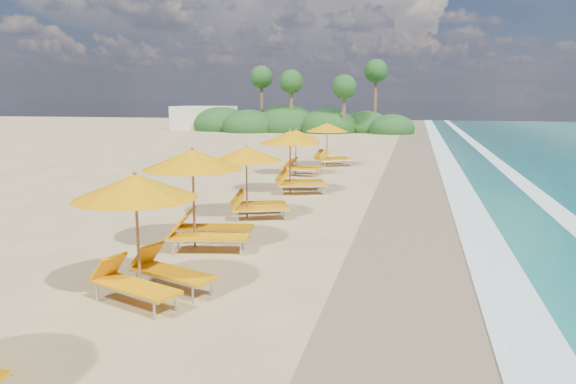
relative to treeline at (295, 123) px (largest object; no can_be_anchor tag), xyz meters
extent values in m
plane|color=tan|center=(9.94, -45.51, -1.00)|extent=(160.00, 160.00, 0.00)
cube|color=olive|center=(13.94, -45.51, -0.99)|extent=(4.00, 160.00, 0.01)
cube|color=white|center=(15.44, -45.51, -0.97)|extent=(1.20, 160.00, 0.01)
cylinder|color=olive|center=(8.20, -51.19, 0.21)|extent=(0.06, 0.06, 2.42)
cone|color=orange|center=(8.20, -51.19, 1.22)|extent=(3.21, 3.21, 0.49)
sphere|color=olive|center=(8.20, -51.19, 1.49)|extent=(0.09, 0.09, 0.09)
cylinder|color=olive|center=(7.90, -47.68, 0.29)|extent=(0.06, 0.06, 2.57)
cone|color=orange|center=(7.90, -47.68, 1.35)|extent=(3.11, 3.11, 0.52)
sphere|color=olive|center=(7.90, -47.68, 1.64)|extent=(0.09, 0.09, 0.09)
cylinder|color=olive|center=(8.16, -43.91, 0.16)|extent=(0.06, 0.06, 2.31)
cone|color=orange|center=(8.16, -43.91, 1.12)|extent=(3.09, 3.09, 0.46)
sphere|color=olive|center=(8.16, -43.91, 1.38)|extent=(0.08, 0.08, 0.08)
cylinder|color=olive|center=(8.49, -39.02, 0.27)|extent=(0.06, 0.06, 2.53)
cone|color=orange|center=(8.49, -39.02, 1.32)|extent=(3.29, 3.29, 0.51)
sphere|color=olive|center=(8.49, -39.02, 1.60)|extent=(0.09, 0.09, 0.09)
cylinder|color=olive|center=(7.59, -33.81, 0.13)|extent=(0.06, 0.06, 2.26)
cone|color=orange|center=(7.59, -33.81, 1.07)|extent=(2.57, 2.57, 0.45)
sphere|color=olive|center=(7.59, -33.81, 1.33)|extent=(0.08, 0.08, 0.08)
cylinder|color=olive|center=(8.55, -29.84, 0.22)|extent=(0.06, 0.06, 2.43)
cone|color=orange|center=(8.55, -29.84, 1.23)|extent=(3.40, 3.40, 0.49)
sphere|color=olive|center=(8.55, -29.84, 1.50)|extent=(0.09, 0.09, 0.09)
ellipsoid|color=#163D14|center=(3.94, -0.51, -0.37)|extent=(6.40, 6.40, 4.16)
ellipsoid|color=#163D14|center=(-1.06, 0.49, -0.29)|extent=(7.20, 7.20, 4.68)
ellipsoid|color=#163D14|center=(-5.06, -1.51, -0.41)|extent=(6.00, 6.00, 3.90)
ellipsoid|color=#163D14|center=(7.94, 1.49, -0.45)|extent=(5.60, 5.60, 3.64)
ellipsoid|color=#163D14|center=(-9.06, 0.49, -0.35)|extent=(6.60, 6.60, 4.29)
ellipsoid|color=#163D14|center=(10.94, -0.51, -0.51)|extent=(5.00, 5.00, 3.25)
cylinder|color=brown|center=(5.94, -2.51, 1.50)|extent=(0.36, 0.36, 5.00)
sphere|color=#163D14|center=(5.94, -2.51, 4.00)|extent=(2.60, 2.60, 2.60)
cylinder|color=brown|center=(-0.06, -1.51, 1.80)|extent=(0.36, 0.36, 5.60)
sphere|color=#163D14|center=(-0.06, -1.51, 4.60)|extent=(2.60, 2.60, 2.60)
cylinder|color=brown|center=(-4.06, 0.49, 2.10)|extent=(0.36, 0.36, 6.20)
sphere|color=#163D14|center=(-4.06, 0.49, 5.20)|extent=(2.60, 2.60, 2.60)
cylinder|color=brown|center=(8.94, 1.49, 2.40)|extent=(0.36, 0.36, 6.80)
sphere|color=#163D14|center=(8.94, 1.49, 5.80)|extent=(2.60, 2.60, 2.60)
cube|color=beige|center=(-12.06, 2.49, 0.40)|extent=(7.00, 5.00, 2.80)
camera|label=1|loc=(13.51, -60.66, 2.95)|focal=33.69mm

